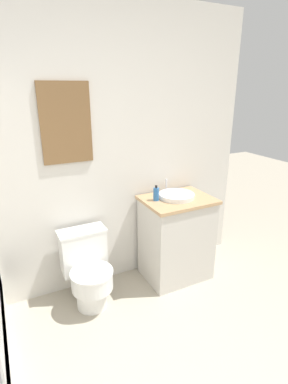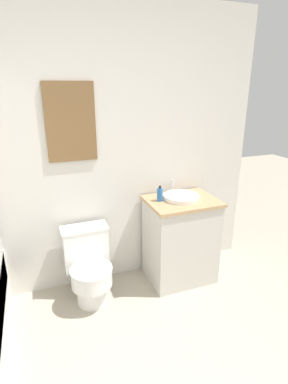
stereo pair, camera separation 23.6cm
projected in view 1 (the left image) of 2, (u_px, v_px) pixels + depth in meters
wall_back at (65, 157)px, 2.47m from camera, size 3.54×0.07×2.50m
toilet at (88, 269)px, 2.57m from camera, size 0.41×0.51×0.65m
vanity at (176, 238)px, 2.91m from camera, size 0.64×0.50×0.83m
sink at (176, 195)px, 2.78m from camera, size 0.33×0.37×0.13m
soap_bottle at (156, 194)px, 2.71m from camera, size 0.05×0.05×0.14m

